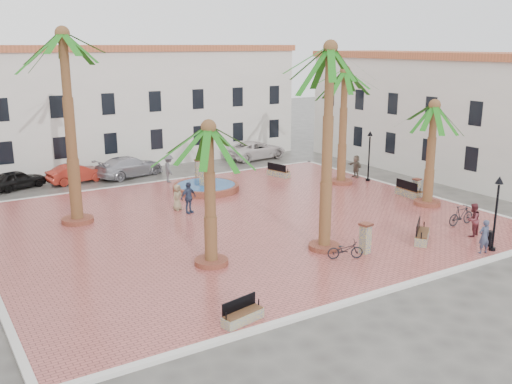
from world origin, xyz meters
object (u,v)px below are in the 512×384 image
at_px(pedestrian_fountain_b, 188,198).
at_px(palm_sw, 209,146).
at_px(car_white, 255,150).
at_px(bench_e, 409,192).
at_px(bench_se, 422,236).
at_px(fountain, 206,186).
at_px(car_black, 17,180).
at_px(bollard_e, 416,188).
at_px(pedestrian_east, 356,166).
at_px(cyclist_a, 484,237).
at_px(cyclist_b, 473,220).
at_px(lamppost_e, 369,147).
at_px(litter_bin, 490,238).
at_px(car_red, 77,173).
at_px(bollard_se, 365,238).
at_px(palm_nw, 64,54).
at_px(lamppost_s, 497,201).
at_px(bicycle_a, 345,250).
at_px(bicycle_b, 461,215).
at_px(palm_e, 434,119).
at_px(bench_ne, 278,173).
at_px(bench_s, 243,316).
at_px(car_silver, 130,166).
at_px(palm_s, 330,69).
at_px(palm_ne, 345,84).
at_px(pedestrian_fountain_a, 177,197).
at_px(pedestrian_north, 169,169).
at_px(bollard_n, 198,168).

bearing_deg(pedestrian_fountain_b, palm_sw, -123.21).
bearing_deg(car_white, bench_e, 177.06).
xyz_separation_m(bench_se, bench_e, (5.83, 6.42, 0.01)).
relative_size(palm_sw, bench_se, 3.45).
distance_m(fountain, car_black, 12.99).
xyz_separation_m(bollard_e, pedestrian_east, (0.59, 6.36, 0.18)).
distance_m(cyclist_a, cyclist_b, 2.48).
xyz_separation_m(lamppost_e, pedestrian_east, (0.00, 1.31, -1.60)).
relative_size(litter_bin, cyclist_b, 0.42).
bearing_deg(litter_bin, cyclist_b, 71.27).
height_order(lamppost_e, cyclist_b, lamppost_e).
height_order(lamppost_e, cyclist_a, lamppost_e).
bearing_deg(car_red, bollard_se, -170.42).
bearing_deg(palm_nw, lamppost_s, -43.63).
distance_m(bicycle_a, bicycle_b, 8.55).
height_order(palm_e, pedestrian_east, palm_e).
distance_m(bench_ne, bicycle_b, 14.90).
xyz_separation_m(lamppost_s, lamppost_e, (4.77, 13.69, -0.01)).
bearing_deg(lamppost_e, cyclist_b, -108.01).
relative_size(fountain, bench_s, 2.60).
relative_size(bicycle_b, car_silver, 0.34).
xyz_separation_m(bench_se, cyclist_b, (2.77, -0.75, 0.57)).
bearing_deg(palm_s, bench_e, 24.05).
bearing_deg(litter_bin, lamppost_s, -132.59).
distance_m(bollard_e, car_red, 23.36).
xyz_separation_m(bench_e, bench_ne, (-3.87, 9.12, -0.02)).
xyz_separation_m(car_red, car_white, (15.40, 0.71, 0.10)).
height_order(palm_ne, car_red, palm_ne).
bearing_deg(palm_sw, bicycle_b, -8.35).
bearing_deg(pedestrian_fountain_a, palm_sw, -130.20).
bearing_deg(car_white, bench_ne, 153.21).
bearing_deg(bench_ne, palm_ne, -163.14).
xyz_separation_m(palm_nw, bicycle_b, (17.36, -11.31, -8.39)).
bearing_deg(litter_bin, car_silver, 111.36).
relative_size(pedestrian_fountain_b, car_black, 0.48).
xyz_separation_m(palm_ne, pedestrian_north, (-10.05, 6.64, -5.86)).
bearing_deg(bench_se, pedestrian_east, 23.78).
xyz_separation_m(litter_bin, pedestrian_fountain_a, (-10.24, 13.52, 0.40)).
bearing_deg(litter_bin, car_red, 118.75).
height_order(palm_e, litter_bin, palm_e).
bearing_deg(bollard_e, pedestrian_north, 133.81).
relative_size(palm_nw, cyclist_b, 6.04).
xyz_separation_m(palm_e, pedestrian_east, (1.26, 7.89, -4.38)).
distance_m(palm_ne, bench_s, 22.48).
relative_size(fountain, bollard_n, 3.22).
bearing_deg(cyclist_b, palm_e, -129.76).
xyz_separation_m(cyclist_a, cyclist_b, (1.61, 1.88, 0.05)).
bearing_deg(pedestrian_fountain_a, bench_ne, -2.81).
bearing_deg(palm_e, car_red, 132.86).
distance_m(palm_nw, palm_sw, 10.51).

